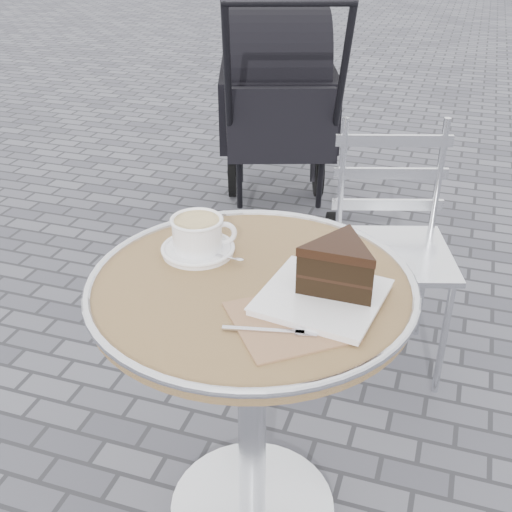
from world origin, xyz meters
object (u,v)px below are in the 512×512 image
(cake_plate_set, at_px, (334,274))
(baby_stroller, at_px, (278,118))
(cafe_table, at_px, (252,344))
(cappuccino_set, at_px, (198,238))
(bistro_chair, at_px, (390,219))

(cake_plate_set, bearing_deg, baby_stroller, 117.54)
(cafe_table, xyz_separation_m, baby_stroller, (-0.47, 1.78, -0.05))
(cappuccino_set, relative_size, baby_stroller, 0.16)
(baby_stroller, bearing_deg, bistro_chair, -73.56)
(cappuccino_set, bearing_deg, cafe_table, -51.52)
(cake_plate_set, bearing_deg, bistro_chair, 96.18)
(cafe_table, bearing_deg, baby_stroller, 104.66)
(cappuccino_set, height_order, bistro_chair, bistro_chair)
(cake_plate_set, relative_size, baby_stroller, 0.32)
(cake_plate_set, relative_size, bistro_chair, 0.47)
(cafe_table, bearing_deg, bistro_chair, 76.55)
(cappuccino_set, bearing_deg, baby_stroller, 78.10)
(cafe_table, xyz_separation_m, bistro_chair, (0.20, 0.84, -0.04))
(cappuccino_set, xyz_separation_m, bistro_chair, (0.36, 0.75, -0.25))
(cappuccino_set, xyz_separation_m, cake_plate_set, (0.34, -0.09, 0.02))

